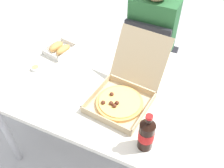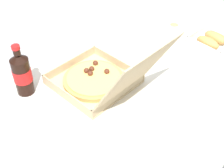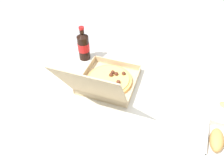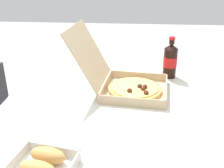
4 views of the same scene
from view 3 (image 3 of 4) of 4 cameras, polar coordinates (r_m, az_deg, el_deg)
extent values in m
plane|color=#B2B2B7|center=(1.64, 2.48, -22.33)|extent=(10.00, 10.00, 0.00)
cube|color=silver|center=(1.02, 3.71, -6.60)|extent=(1.38, 0.90, 0.03)
cylinder|color=#B7B7BC|center=(1.63, 27.71, -7.33)|extent=(0.05, 0.05, 0.70)
cylinder|color=#B7B7BC|center=(1.69, -15.59, -0.53)|extent=(0.05, 0.05, 0.70)
cube|color=tan|center=(1.11, -0.84, 0.72)|extent=(0.34, 0.34, 0.01)
cube|color=tan|center=(1.21, 1.56, 6.19)|extent=(0.30, 0.04, 0.04)
cube|color=tan|center=(1.07, 6.70, -0.23)|extent=(0.04, 0.30, 0.04)
cube|color=tan|center=(1.15, -7.91, 3.24)|extent=(0.04, 0.30, 0.04)
cube|color=tan|center=(1.00, -3.74, -3.97)|extent=(0.30, 0.04, 0.04)
cube|color=tan|center=(0.84, -6.15, -0.83)|extent=(0.32, 0.19, 0.27)
cylinder|color=tan|center=(1.11, -0.84, 1.16)|extent=(0.26, 0.26, 0.02)
cylinder|color=#EAC666|center=(1.10, -0.85, 1.62)|extent=(0.23, 0.23, 0.01)
sphere|color=#562819|center=(1.11, -0.29, 2.70)|extent=(0.02, 0.02, 0.02)
sphere|color=#562819|center=(1.12, 3.46, 3.13)|extent=(0.02, 0.02, 0.02)
sphere|color=#562819|center=(1.07, 1.91, 0.60)|extent=(0.02, 0.02, 0.02)
sphere|color=#562819|center=(1.11, 1.26, 3.01)|extent=(0.02, 0.02, 0.02)
sphere|color=#562819|center=(1.12, 0.20, 3.50)|extent=(0.02, 0.02, 0.02)
cube|color=white|center=(1.00, 29.81, -15.60)|extent=(0.18, 0.21, 0.00)
cube|color=silver|center=(0.93, 30.11, -19.68)|extent=(0.15, 0.03, 0.03)
cube|color=silver|center=(0.96, 26.08, -14.02)|extent=(0.04, 0.19, 0.03)
ellipsoid|color=tan|center=(0.97, 28.53, -14.30)|extent=(0.08, 0.13, 0.05)
cylinder|color=black|center=(1.26, -8.35, 10.56)|extent=(0.07, 0.07, 0.16)
cone|color=black|center=(1.21, -8.82, 14.18)|extent=(0.07, 0.07, 0.02)
cylinder|color=black|center=(1.19, -8.95, 15.21)|extent=(0.03, 0.03, 0.02)
cylinder|color=red|center=(1.18, -9.06, 16.02)|extent=(0.03, 0.03, 0.01)
cylinder|color=red|center=(1.25, -8.39, 10.86)|extent=(0.07, 0.07, 0.06)
cube|color=white|center=(1.19, 20.81, 0.52)|extent=(0.23, 0.18, 0.00)
cylinder|color=white|center=(1.13, 30.05, -5.71)|extent=(0.06, 0.06, 0.02)
cylinder|color=#DBBC66|center=(1.13, 30.16, -5.51)|extent=(0.05, 0.05, 0.01)
camera|label=1|loc=(1.70, -8.67, 52.49)|focal=38.94mm
camera|label=2|loc=(0.93, -77.67, 16.89)|focal=48.33mm
camera|label=4|loc=(1.29, 67.29, 10.41)|focal=44.52mm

